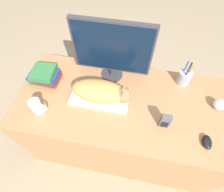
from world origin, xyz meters
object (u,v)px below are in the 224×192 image
at_px(monitor, 112,50).
at_px(computer_mouse, 207,142).
at_px(phone, 165,121).
at_px(keyboard, 100,97).
at_px(cat, 103,91).
at_px(baseball, 219,105).
at_px(coffee_mug, 37,106).
at_px(pen_cup, 184,77).
at_px(book_stack, 44,76).

bearing_deg(monitor, computer_mouse, -32.51).
distance_m(computer_mouse, phone, 0.26).
distance_m(keyboard, cat, 0.07).
relative_size(cat, baseball, 5.36).
bearing_deg(coffee_mug, pen_cup, 25.03).
distance_m(keyboard, baseball, 0.78).
relative_size(coffee_mug, phone, 0.92).
height_order(monitor, phone, monitor).
bearing_deg(coffee_mug, keyboard, 25.67).
height_order(monitor, coffee_mug, monitor).
relative_size(keyboard, computer_mouse, 4.51).
distance_m(keyboard, book_stack, 0.42).
bearing_deg(keyboard, computer_mouse, -15.61).
distance_m(cat, monitor, 0.27).
height_order(computer_mouse, pen_cup, pen_cup).
distance_m(cat, book_stack, 0.45).
xyz_separation_m(cat, pen_cup, (0.53, 0.25, -0.03)).
bearing_deg(phone, keyboard, 163.91).
bearing_deg(phone, cat, 163.01).
distance_m(keyboard, computer_mouse, 0.70).
relative_size(pen_cup, baseball, 2.88).
height_order(coffee_mug, book_stack, book_stack).
xyz_separation_m(pen_cup, baseball, (0.22, -0.18, -0.02)).
relative_size(cat, pen_cup, 1.86).
distance_m(pen_cup, baseball, 0.28).
xyz_separation_m(keyboard, cat, (0.02, 0.00, 0.07)).
xyz_separation_m(keyboard, baseball, (0.77, 0.07, 0.02)).
height_order(computer_mouse, book_stack, book_stack).
xyz_separation_m(computer_mouse, baseball, (0.10, 0.26, 0.02)).
relative_size(computer_mouse, pen_cup, 0.41).
height_order(pen_cup, baseball, pen_cup).
relative_size(coffee_mug, baseball, 1.45).
distance_m(monitor, computer_mouse, 0.79).
height_order(cat, monitor, monitor).
distance_m(cat, pen_cup, 0.59).
xyz_separation_m(cat, computer_mouse, (0.65, -0.19, -0.06)).
bearing_deg(phone, computer_mouse, -14.77).
height_order(baseball, book_stack, book_stack).
bearing_deg(keyboard, baseball, 5.46).
relative_size(computer_mouse, baseball, 1.19).
bearing_deg(computer_mouse, keyboard, 164.39).
xyz_separation_m(monitor, pen_cup, (0.51, 0.04, -0.19)).
xyz_separation_m(cat, phone, (0.40, -0.12, -0.02)).
bearing_deg(phone, monitor, 138.73).
relative_size(monitor, pen_cup, 2.44).
height_order(keyboard, cat, cat).
bearing_deg(pen_cup, phone, -108.29).
relative_size(keyboard, cat, 1.00).
relative_size(keyboard, monitor, 0.76).
relative_size(cat, phone, 3.39).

